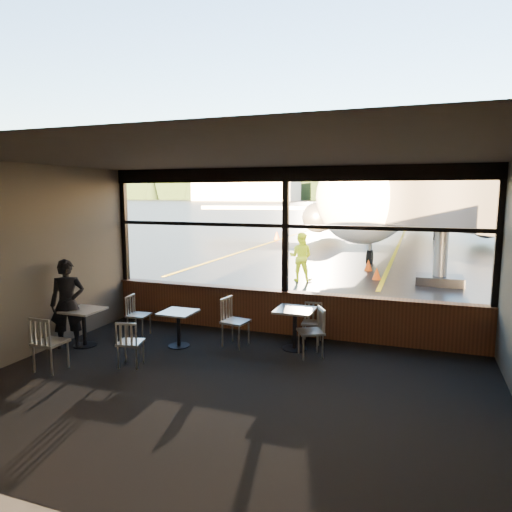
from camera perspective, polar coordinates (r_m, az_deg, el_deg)
The scene contains 33 objects.
ground_plane at distance 129.12m, azimuth 18.73°, elevation 6.03°, with size 520.00×520.00×0.00m, color black.
carpet_floor at distance 7.22m, azimuth -3.34°, elevation -16.32°, with size 8.00×6.00×0.01m, color black.
ceiling at distance 6.62m, azimuth -3.58°, elevation 12.46°, with size 8.00×6.00×0.04m, color #38332D.
wall_left at distance 9.05m, azimuth -27.43°, elevation -0.78°, with size 0.04×6.00×3.50m, color #49433A.
wall_back at distance 4.20m, azimuth -20.04°, elevation -9.41°, with size 8.00×0.04×3.50m, color #49433A.
window_sill at distance 9.75m, azimuth 3.62°, elevation -7.15°, with size 8.00×0.28×0.90m, color #582E1A.
window_header at distance 9.44m, azimuth 3.77°, elevation 10.13°, with size 8.00×0.18×0.30m, color black.
mullion_left at distance 11.21m, azimuth -16.11°, elevation 3.58°, with size 0.12×0.12×2.60m, color black.
mullion_centre at distance 9.46m, azimuth 3.71°, elevation 3.16°, with size 0.12×0.12×2.60m, color black.
mullion_right at distance 9.19m, azimuth 28.12°, elevation 2.12°, with size 0.12×0.12×2.60m, color black.
window_transom at distance 9.45m, azimuth 3.72°, elevation 3.76°, with size 8.00×0.10×0.08m, color black.
airliner at distance 31.14m, azimuth 17.88°, elevation 11.52°, with size 28.37×34.04×10.40m, color white, non-canonical shape.
jet_bridge at distance 14.61m, azimuth 23.74°, elevation 4.75°, with size 8.83×10.80×4.71m, color #2A2A2C, non-canonical shape.
cafe_table_near at distance 8.83m, azimuth 4.87°, elevation -9.11°, with size 0.72×0.72×0.79m, color #A09C93, non-canonical shape.
cafe_table_mid at distance 9.09m, azimuth -9.65°, elevation -8.99°, with size 0.64×0.64×0.70m, color #A19B94, non-canonical shape.
cafe_table_left at distance 9.59m, azimuth -20.67°, elevation -8.39°, with size 0.67×0.67×0.74m, color #ABA49D, non-canonical shape.
chair_near_e at distance 8.46m, azimuth 6.85°, elevation -9.45°, with size 0.50×0.50×0.92m, color beige, non-canonical shape.
chair_near_w at distance 8.97m, azimuth -2.57°, elevation -8.26°, with size 0.53×0.53×0.96m, color #BBB5A9, non-canonical shape.
chair_near_n at distance 9.23m, azimuth 7.01°, elevation -8.35°, with size 0.44×0.44×0.81m, color #ABA79A, non-canonical shape.
chair_mid_s at distance 8.26m, azimuth -15.41°, elevation -10.44°, with size 0.45×0.45×0.83m, color #AAA599, non-canonical shape.
chair_mid_w at distance 9.91m, azimuth -14.44°, elevation -7.23°, with size 0.47×0.47×0.87m, color #B6B1A4, non-canonical shape.
chair_left_s at distance 8.50m, azimuth -24.30°, elevation -9.87°, with size 0.53×0.53×0.96m, color #B9B4A7, non-canonical shape.
passenger at distance 9.52m, azimuth -22.49°, elevation -5.55°, with size 0.63×0.41×1.72m, color black.
ground_crew at distance 15.63m, azimuth 5.61°, elevation -0.10°, with size 0.81×0.63×1.66m, color #BFF219.
cone_nose at distance 16.40m, azimuth 14.85°, elevation -2.12°, with size 0.31×0.31×0.43m, color #FF5A08.
cone_wing at distance 30.00m, azimuth 2.62°, elevation 2.59°, with size 0.38×0.38×0.53m, color #E03C07.
hangar_left at distance 202.54m, azimuth -1.24°, elevation 8.47°, with size 45.00×18.00×11.00m, color silver, non-canonical shape.
hangar_mid at distance 194.09m, azimuth 19.20°, elevation 7.93°, with size 38.00×15.00×10.00m, color silver, non-canonical shape.
fuel_tank_a at distance 193.82m, azimuth 10.19°, elevation 7.64°, with size 8.00×8.00×6.00m, color silver.
fuel_tank_b at distance 192.39m, azimuth 13.15°, elevation 7.56°, with size 8.00×8.00×6.00m, color silver.
fuel_tank_c at distance 191.48m, azimuth 16.15°, elevation 7.46°, with size 8.00×8.00×6.00m, color silver.
treeline at distance 219.10m, azimuth 19.30°, elevation 8.12°, with size 360.00×3.00×12.00m, color black.
cone_extra at distance 18.22m, azimuth 13.86°, elevation -1.11°, with size 0.32×0.32×0.44m, color red.
Camera 1 is at (2.61, -9.06, 2.95)m, focal length 32.00 mm.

